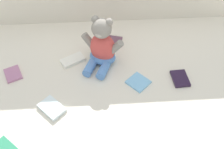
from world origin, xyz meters
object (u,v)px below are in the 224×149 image
object	(u,v)px
teddy_bear	(102,47)
book_case_4	(114,41)
book_case_3	(138,82)
book_case_7	(180,78)
book_case_5	(52,108)
book_case_0	(73,60)
book_case_1	(13,74)

from	to	relation	value
teddy_bear	book_case_4	world-z (taller)	teddy_bear
teddy_bear	book_case_3	bearing A→B (deg)	-20.63
book_case_4	book_case_7	xyz separation A→B (m)	(0.34, -0.33, -0.00)
book_case_5	book_case_7	bearing A→B (deg)	147.75
book_case_5	book_case_4	bearing A→B (deg)	-169.86
book_case_7	book_case_5	bearing A→B (deg)	9.50
book_case_0	book_case_7	xyz separation A→B (m)	(0.58, -0.18, -0.00)
book_case_3	book_case_5	xyz separation A→B (m)	(-0.44, -0.14, 0.00)
book_case_3	book_case_4	world-z (taller)	book_case_4
teddy_bear	book_case_0	world-z (taller)	teddy_bear
book_case_5	book_case_7	xyz separation A→B (m)	(0.67, 0.15, -0.00)
teddy_bear	book_case_4	distance (m)	0.20
teddy_bear	book_case_7	bearing A→B (deg)	0.90
book_case_1	teddy_bear	bearing A→B (deg)	163.63
book_case_1	book_case_7	xyz separation A→B (m)	(0.91, -0.09, 0.00)
book_case_7	book_case_3	bearing A→B (deg)	-0.69
book_case_1	book_case_4	distance (m)	0.61
teddy_bear	book_case_0	xyz separation A→B (m)	(-0.17, 0.01, -0.10)
book_case_0	book_case_3	world-z (taller)	book_case_0
book_case_0	book_case_3	bearing A→B (deg)	-146.64
book_case_1	book_case_7	bearing A→B (deg)	149.46
book_case_0	book_case_7	world-z (taller)	book_case_0
book_case_3	book_case_7	size ratio (longest dim) A/B	0.91
book_case_4	book_case_5	size ratio (longest dim) A/B	0.77
book_case_3	book_case_5	world-z (taller)	book_case_5
teddy_bear	book_case_4	size ratio (longest dim) A/B	3.00
teddy_bear	book_case_7	world-z (taller)	teddy_bear
book_case_0	book_case_5	distance (m)	0.33
book_case_1	book_case_3	distance (m)	0.69
book_case_4	book_case_7	distance (m)	0.47
book_case_1	book_case_5	world-z (taller)	book_case_5
book_case_0	book_case_5	xyz separation A→B (m)	(-0.09, -0.32, -0.00)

